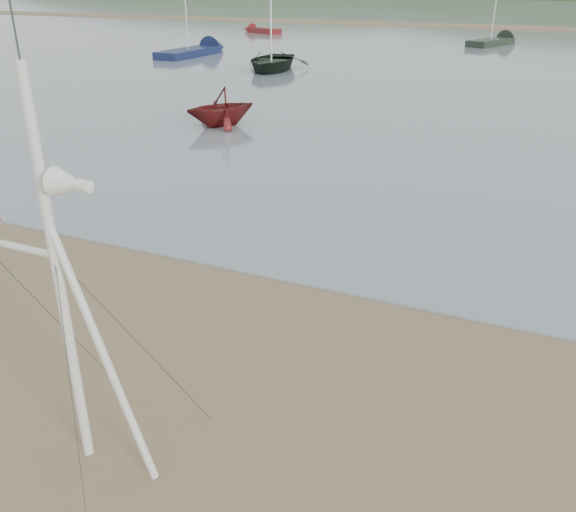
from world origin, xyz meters
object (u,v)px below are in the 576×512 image
at_px(mast_rig, 65,361).
at_px(sailboat_blue_near, 205,50).
at_px(sailboat_dark_mid, 501,41).
at_px(dinghy_red_far, 257,30).
at_px(boat_dark, 271,24).
at_px(boat_red, 220,89).

relative_size(mast_rig, sailboat_blue_near, 0.71).
bearing_deg(mast_rig, sailboat_dark_mid, 91.76).
xyz_separation_m(dinghy_red_far, sailboat_blue_near, (4.99, -17.94, 0.01)).
bearing_deg(boat_dark, sailboat_dark_mid, 54.86).
bearing_deg(dinghy_red_far, mast_rig, -64.74).
relative_size(dinghy_red_far, sailboat_blue_near, 0.67).
bearing_deg(mast_rig, boat_red, 114.79).
bearing_deg(mast_rig, sailboat_blue_near, 119.63).
bearing_deg(boat_red, dinghy_red_far, 149.02).
height_order(mast_rig, boat_dark, mast_rig).
xyz_separation_m(boat_red, sailboat_blue_near, (-13.16, 20.20, -1.08)).
distance_m(mast_rig, dinghy_red_far, 59.45).
xyz_separation_m(mast_rig, sailboat_blue_near, (-20.38, 35.82, -1.00)).
distance_m(boat_red, sailboat_blue_near, 24.14).
bearing_deg(dinghy_red_far, sailboat_dark_mid, -4.43).
distance_m(mast_rig, boat_red, 17.20).
bearing_deg(sailboat_dark_mid, boat_dark, -115.27).
bearing_deg(boat_red, mast_rig, -31.63).
xyz_separation_m(boat_dark, boat_red, (4.83, -14.18, -1.27)).
distance_m(boat_dark, sailboat_dark_mid, 24.58).
distance_m(dinghy_red_far, sailboat_blue_near, 18.62).
distance_m(mast_rig, sailboat_dark_mid, 51.95).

